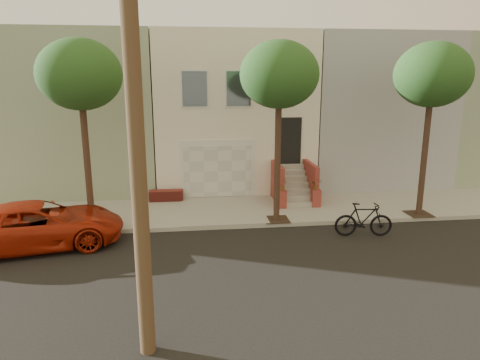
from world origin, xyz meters
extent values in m
plane|color=black|center=(0.00, 0.00, 0.00)|extent=(90.00, 90.00, 0.00)
cube|color=#9A988C|center=(0.00, 5.35, 0.07)|extent=(40.00, 3.70, 0.15)
cube|color=beige|center=(0.00, 11.20, 3.65)|extent=(7.00, 8.00, 7.00)
cube|color=gray|center=(-6.80, 11.20, 3.65)|extent=(6.50, 8.00, 7.00)
cube|color=gray|center=(6.80, 11.20, 3.65)|extent=(6.50, 8.00, 7.00)
cube|color=gray|center=(13.30, 11.20, 3.65)|extent=(6.50, 8.00, 7.00)
cube|color=silver|center=(-0.90, 7.22, 1.40)|extent=(3.20, 0.12, 2.50)
cube|color=silver|center=(-0.90, 7.16, 1.30)|extent=(2.90, 0.06, 2.20)
cube|color=#9A988C|center=(-0.90, 5.35, 0.16)|extent=(3.20, 3.70, 0.02)
cube|color=maroon|center=(-3.10, 6.90, 0.37)|extent=(1.40, 0.45, 0.44)
cube|color=black|center=(2.20, 7.17, 2.55)|extent=(1.00, 0.06, 2.00)
cube|color=#3F4751|center=(-1.80, 7.17, 4.75)|extent=(1.00, 0.06, 1.40)
cube|color=silver|center=(-1.80, 7.19, 4.75)|extent=(1.15, 0.05, 1.55)
cube|color=#3F4751|center=(0.00, 7.17, 4.75)|extent=(1.00, 0.06, 1.40)
cube|color=silver|center=(0.00, 7.19, 4.75)|extent=(1.15, 0.05, 1.55)
cube|color=#3F4751|center=(1.80, 7.17, 4.75)|extent=(1.00, 0.06, 1.40)
cube|color=silver|center=(1.80, 7.19, 4.75)|extent=(1.15, 0.05, 1.55)
cube|color=#9A988C|center=(2.20, 5.38, 0.25)|extent=(1.20, 0.28, 0.20)
cube|color=#9A988C|center=(2.20, 5.66, 0.45)|extent=(1.20, 0.28, 0.20)
cube|color=#9A988C|center=(2.20, 5.94, 0.65)|extent=(1.20, 0.28, 0.20)
cube|color=#9A988C|center=(2.20, 6.22, 0.85)|extent=(1.20, 0.28, 0.20)
cube|color=#9A988C|center=(2.20, 6.50, 1.05)|extent=(1.20, 0.28, 0.20)
cube|color=#9A988C|center=(2.20, 6.78, 1.25)|extent=(1.20, 0.28, 0.20)
cube|color=#9A988C|center=(2.20, 7.06, 1.45)|extent=(1.20, 0.28, 0.20)
cube|color=maroon|center=(1.50, 6.22, 0.95)|extent=(0.18, 1.96, 1.60)
cube|color=maroon|center=(2.90, 6.22, 0.95)|extent=(0.18, 1.96, 1.60)
cube|color=maroon|center=(1.50, 5.34, 0.50)|extent=(0.35, 0.35, 0.70)
imported|color=#1C4B1A|center=(1.50, 5.34, 1.07)|extent=(0.40, 0.35, 0.45)
cube|color=maroon|center=(2.90, 5.34, 0.50)|extent=(0.35, 0.35, 0.70)
imported|color=#1C4B1A|center=(2.90, 5.34, 1.07)|extent=(0.41, 0.35, 0.45)
cube|color=#2D2116|center=(-5.50, 3.90, 0.15)|extent=(0.90, 0.90, 0.02)
cylinder|color=#311F16|center=(-5.50, 3.90, 2.25)|extent=(0.22, 0.22, 4.20)
ellipsoid|color=#1C4B1A|center=(-5.50, 3.90, 5.30)|extent=(2.70, 2.57, 2.29)
cube|color=#2D2116|center=(1.00, 3.90, 0.15)|extent=(0.90, 0.90, 0.02)
cylinder|color=#311F16|center=(1.00, 3.90, 2.25)|extent=(0.22, 0.22, 4.20)
ellipsoid|color=#1C4B1A|center=(1.00, 3.90, 5.30)|extent=(2.70, 2.57, 2.29)
cube|color=#2D2116|center=(6.50, 3.90, 0.15)|extent=(0.90, 0.90, 0.02)
cylinder|color=#311F16|center=(6.50, 3.90, 2.25)|extent=(0.22, 0.22, 4.20)
ellipsoid|color=#1C4B1A|center=(6.50, 3.90, 5.30)|extent=(2.70, 2.57, 2.29)
cylinder|color=#4A3722|center=(-3.00, -3.20, 5.00)|extent=(0.30, 0.30, 10.00)
imported|color=#A6220C|center=(-6.85, 2.63, 0.72)|extent=(5.54, 3.41, 1.43)
imported|color=black|center=(3.64, 2.31, 0.58)|extent=(1.98, 0.78, 1.16)
camera|label=1|loc=(-2.10, -10.79, 5.23)|focal=32.27mm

